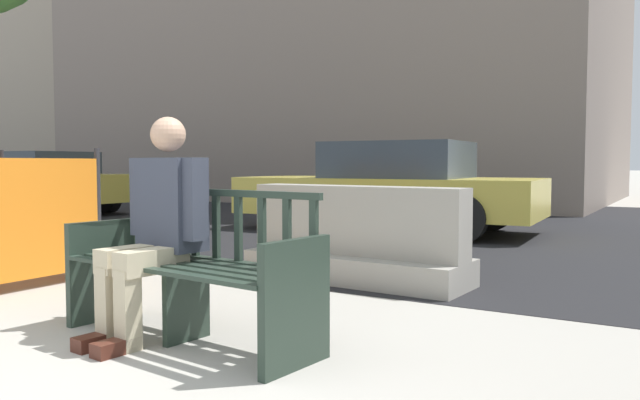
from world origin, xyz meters
TOP-DOWN VIEW (x-y plane):
  - ground_plane at (0.00, 0.00)m, footprint 200.00×200.00m
  - street_asphalt at (0.00, 8.70)m, footprint 120.00×12.00m
  - street_bench at (0.07, 1.08)m, footprint 1.73×0.69m
  - seated_person at (-0.14, 1.04)m, footprint 0.59×0.75m
  - jersey_barrier_centre at (0.04, 3.20)m, footprint 2.03×0.77m
  - car_taxi_near at (-1.41, 7.03)m, footprint 4.60×2.09m
  - car_sedan_far at (-9.38, 6.42)m, footprint 4.65×1.90m

SIDE VIEW (x-z plane):
  - ground_plane at x=0.00m, z-range 0.00..0.00m
  - street_asphalt at x=0.00m, z-range 0.00..0.01m
  - jersey_barrier_centre at x=0.04m, z-range -0.08..0.76m
  - street_bench at x=0.07m, z-range -0.04..0.84m
  - car_sedan_far at x=-9.38m, z-range 0.02..1.29m
  - car_taxi_near at x=-1.41m, z-range -0.01..1.35m
  - seated_person at x=-0.14m, z-range 0.03..1.35m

